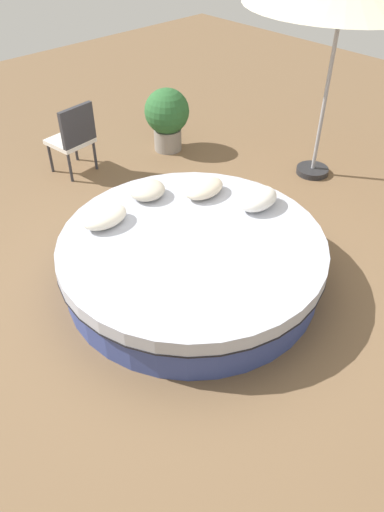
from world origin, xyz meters
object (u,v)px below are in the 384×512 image
at_px(throw_pillow_0, 258,199).
at_px(throw_pillow_2, 147,190).
at_px(throw_pillow_1, 204,188).
at_px(patio_chair, 74,135).
at_px(throw_pillow_3, 105,217).
at_px(planter, 167,116).
at_px(round_bed, 192,259).

relative_size(throw_pillow_0, throw_pillow_2, 1.22).
relative_size(throw_pillow_1, patio_chair, 0.51).
height_order(throw_pillow_2, throw_pillow_3, throw_pillow_3).
relative_size(throw_pillow_2, planter, 0.44).
xyz_separation_m(throw_pillow_2, patio_chair, (0.21, 1.80, -0.04)).
relative_size(round_bed, throw_pillow_1, 5.36).
xyz_separation_m(throw_pillow_1, throw_pillow_3, (-1.12, 0.30, 0.00)).
bearing_deg(throw_pillow_1, round_bed, -142.57).
distance_m(throw_pillow_0, planter, 2.59).
bearing_deg(throw_pillow_2, throw_pillow_3, -170.79).
relative_size(round_bed, throw_pillow_2, 6.62).
xyz_separation_m(round_bed, throw_pillow_1, (0.66, 0.51, 0.34)).
distance_m(throw_pillow_0, patio_chair, 2.81).
distance_m(round_bed, throw_pillow_1, 0.90).
bearing_deg(patio_chair, throw_pillow_1, -89.88).
xyz_separation_m(round_bed, throw_pillow_3, (-0.46, 0.80, 0.34)).
bearing_deg(round_bed, planter, 53.48).
bearing_deg(throw_pillow_1, planter, 59.55).
relative_size(throw_pillow_2, throw_pillow_3, 0.82).
distance_m(round_bed, throw_pillow_2, 0.99).
distance_m(throw_pillow_2, patio_chair, 1.81).
bearing_deg(throw_pillow_3, throw_pillow_0, -32.34).
distance_m(throw_pillow_3, patio_chair, 2.08).
xyz_separation_m(throw_pillow_1, throw_pillow_2, (-0.48, 0.40, 0.00)).
xyz_separation_m(throw_pillow_1, patio_chair, (-0.27, 2.20, -0.04)).
bearing_deg(throw_pillow_3, planter, 35.44).
bearing_deg(patio_chair, round_bed, -105.11).
relative_size(round_bed, throw_pillow_3, 5.40).
distance_m(patio_chair, planter, 1.41).
distance_m(throw_pillow_1, throw_pillow_2, 0.62).
bearing_deg(throw_pillow_1, throw_pillow_2, 139.97).
xyz_separation_m(throw_pillow_3, patio_chair, (0.85, 1.90, -0.04)).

